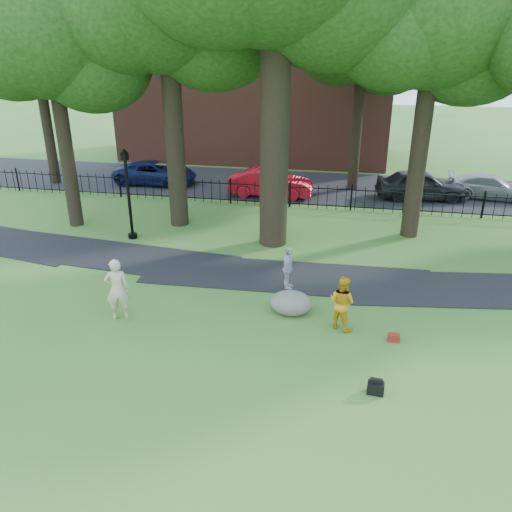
% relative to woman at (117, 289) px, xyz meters
% --- Properties ---
extents(ground, '(120.00, 120.00, 0.00)m').
position_rel_woman_xyz_m(ground, '(3.44, -0.16, -0.94)').
color(ground, '#326724').
rests_on(ground, ground).
extents(footpath, '(36.07, 3.85, 0.03)m').
position_rel_woman_xyz_m(footpath, '(4.44, 3.74, -0.94)').
color(footpath, black).
rests_on(footpath, ground).
extents(street, '(80.00, 7.00, 0.02)m').
position_rel_woman_xyz_m(street, '(3.44, 15.84, -0.94)').
color(street, black).
rests_on(street, ground).
extents(iron_fence, '(44.00, 0.04, 1.20)m').
position_rel_woman_xyz_m(iron_fence, '(3.44, 11.84, -0.34)').
color(iron_fence, black).
rests_on(iron_fence, ground).
extents(brick_building, '(18.00, 8.00, 12.00)m').
position_rel_woman_xyz_m(brick_building, '(-0.56, 23.84, 5.06)').
color(brick_building, brown).
rests_on(brick_building, ground).
extents(tree_row, '(26.82, 7.96, 12.42)m').
position_rel_woman_xyz_m(tree_row, '(3.96, 8.25, 7.21)').
color(tree_row, black).
rests_on(tree_row, ground).
extents(woman, '(0.81, 0.68, 1.88)m').
position_rel_woman_xyz_m(woman, '(0.00, 0.00, 0.00)').
color(woman, '#CFBD8E').
rests_on(woman, ground).
extents(man, '(0.98, 0.92, 1.60)m').
position_rel_woman_xyz_m(man, '(6.40, 0.70, -0.14)').
color(man, orange).
rests_on(man, ground).
extents(pedestrian, '(0.45, 0.90, 1.48)m').
position_rel_woman_xyz_m(pedestrian, '(4.59, 2.85, -0.20)').
color(pedestrian, '#B4B4B9').
rests_on(pedestrian, ground).
extents(boulder, '(1.33, 1.04, 0.74)m').
position_rel_woman_xyz_m(boulder, '(4.90, 1.30, -0.57)').
color(boulder, '#645E53').
rests_on(boulder, ground).
extents(lamppost, '(0.37, 0.37, 3.72)m').
position_rel_woman_xyz_m(lamppost, '(-2.39, 6.25, 0.88)').
color(lamppost, black).
rests_on(lamppost, ground).
extents(backpack, '(0.40, 0.27, 0.29)m').
position_rel_woman_xyz_m(backpack, '(7.32, -2.10, -0.80)').
color(backpack, black).
rests_on(backpack, ground).
extents(red_bag, '(0.31, 0.20, 0.21)m').
position_rel_woman_xyz_m(red_bag, '(7.86, 0.27, -0.84)').
color(red_bag, maroon).
rests_on(red_bag, ground).
extents(red_sedan, '(4.38, 1.53, 1.44)m').
position_rel_woman_xyz_m(red_sedan, '(2.21, 13.53, -0.22)').
color(red_sedan, red).
rests_on(red_sedan, ground).
extents(navy_van, '(4.70, 2.19, 1.30)m').
position_rel_woman_xyz_m(navy_van, '(-4.71, 14.73, -0.29)').
color(navy_van, '#0C1740').
rests_on(navy_van, ground).
extents(grey_car, '(4.66, 2.31, 1.53)m').
position_rel_woman_xyz_m(grey_car, '(9.91, 14.53, -0.18)').
color(grey_car, black).
rests_on(grey_car, ground).
extents(silver_car, '(4.42, 2.25, 1.23)m').
position_rel_woman_xyz_m(silver_car, '(13.49, 15.34, -0.33)').
color(silver_car, gray).
rests_on(silver_car, ground).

